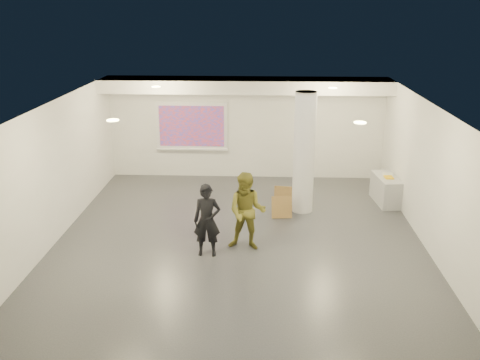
{
  "coord_description": "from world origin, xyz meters",
  "views": [
    {
      "loc": [
        0.5,
        -10.81,
        4.99
      ],
      "look_at": [
        0.0,
        0.4,
        1.25
      ],
      "focal_mm": 40.0,
      "sensor_mm": 36.0,
      "label": 1
    }
  ],
  "objects_px": {
    "column": "(304,153)",
    "man": "(247,212)",
    "projection_screen": "(192,127)",
    "credenza": "(386,190)",
    "woman": "(207,220)"
  },
  "relations": [
    {
      "from": "credenza",
      "to": "woman",
      "type": "relative_size",
      "value": 0.8
    },
    {
      "from": "woman",
      "to": "man",
      "type": "distance_m",
      "value": 0.88
    },
    {
      "from": "column",
      "to": "projection_screen",
      "type": "distance_m",
      "value": 4.08
    },
    {
      "from": "column",
      "to": "projection_screen",
      "type": "xyz_separation_m",
      "value": [
        -3.1,
        2.65,
        0.03
      ]
    },
    {
      "from": "credenza",
      "to": "projection_screen",
      "type": "bearing_deg",
      "value": 153.65
    },
    {
      "from": "credenza",
      "to": "man",
      "type": "relative_size",
      "value": 0.73
    },
    {
      "from": "column",
      "to": "credenza",
      "type": "height_order",
      "value": "column"
    },
    {
      "from": "projection_screen",
      "to": "woman",
      "type": "height_order",
      "value": "projection_screen"
    },
    {
      "from": "projection_screen",
      "to": "man",
      "type": "height_order",
      "value": "projection_screen"
    },
    {
      "from": "column",
      "to": "man",
      "type": "relative_size",
      "value": 1.79
    },
    {
      "from": "credenza",
      "to": "man",
      "type": "height_order",
      "value": "man"
    },
    {
      "from": "projection_screen",
      "to": "woman",
      "type": "distance_m",
      "value": 5.38
    },
    {
      "from": "projection_screen",
      "to": "man",
      "type": "bearing_deg",
      "value": -69.96
    },
    {
      "from": "projection_screen",
      "to": "woman",
      "type": "xyz_separation_m",
      "value": [
        0.98,
        -5.23,
        -0.76
      ]
    },
    {
      "from": "credenza",
      "to": "man",
      "type": "bearing_deg",
      "value": -146.44
    }
  ]
}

